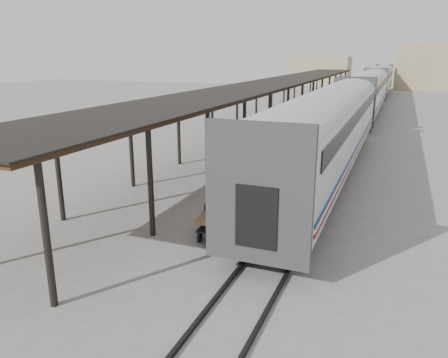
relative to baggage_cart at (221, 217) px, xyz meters
The scene contains 11 objects.
ground 1.44m from the baggage_cart, 133.40° to the left, with size 160.00×160.00×0.00m, color slate.
train 34.87m from the baggage_cart, 86.20° to the left, with size 3.45×76.01×4.01m.
canopy 25.52m from the baggage_cart, 99.75° to the left, with size 4.90×64.30×4.15m.
rails 35.02m from the baggage_cart, 86.21° to the left, with size 1.54×150.00×0.12m.
building_far 80.09m from the baggage_cart, 80.57° to the left, with size 18.00×10.00×8.00m, color tan.
building_left 83.68m from the baggage_cart, 97.48° to the left, with size 12.00×8.00×6.00m, color tan.
baggage_cart is the anchor object (origin of this frame).
suitcase_stack 0.56m from the baggage_cart, 116.97° to the left, with size 1.28×1.17×0.58m.
luggage_tug 17.25m from the baggage_cart, 100.43° to the left, with size 1.07×1.71×1.50m.
porter 1.28m from the baggage_cart, 68.96° to the right, with size 0.63×0.41×1.73m, color navy.
pedestrian 16.16m from the baggage_cart, 105.41° to the left, with size 1.00×0.42×1.70m, color black.
Camera 1 is at (6.53, -14.71, 6.33)m, focal length 35.00 mm.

